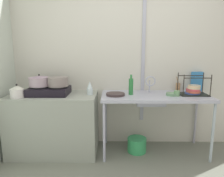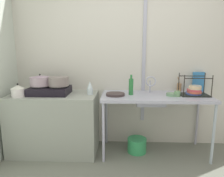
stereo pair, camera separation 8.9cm
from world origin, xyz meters
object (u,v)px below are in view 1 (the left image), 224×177
(stove, at_px, (49,91))
(faucet, at_px, (150,82))
(percolator, at_px, (90,88))
(cup_by_rack, at_px, (177,93))
(pot_on_left_burner, at_px, (39,81))
(sink_basin, at_px, (150,100))
(utensil_jar, at_px, (178,87))
(bucket_on_floor, at_px, (137,145))
(small_bowl_on_drainboard, at_px, (172,94))
(bottle_by_sink, at_px, (131,86))
(pot_on_right_burner, at_px, (58,82))
(frying_pan, at_px, (115,94))
(dish_rack, at_px, (193,90))
(cereal_box, at_px, (197,81))
(pot_beside_stove, at_px, (17,92))

(stove, xyz_separation_m, faucet, (1.42, 0.11, 0.11))
(percolator, height_order, cup_by_rack, percolator)
(pot_on_left_burner, distance_m, percolator, 0.70)
(sink_basin, xyz_separation_m, utensil_jar, (0.47, 0.28, 0.13))
(bucket_on_floor, bearing_deg, small_bowl_on_drainboard, -4.10)
(faucet, bearing_deg, small_bowl_on_drainboard, -28.47)
(bottle_by_sink, bearing_deg, bucket_on_floor, -8.89)
(sink_basin, height_order, utensil_jar, utensil_jar)
(small_bowl_on_drainboard, relative_size, bottle_by_sink, 0.55)
(percolator, xyz_separation_m, bottle_by_sink, (0.57, 0.01, 0.03))
(percolator, bearing_deg, pot_on_left_burner, -179.72)
(pot_on_right_burner, distance_m, percolator, 0.44)
(stove, distance_m, utensil_jar, 1.89)
(sink_basin, bearing_deg, stove, 179.47)
(frying_pan, distance_m, dish_rack, 1.08)
(sink_basin, bearing_deg, small_bowl_on_drainboard, -4.65)
(pot_on_right_burner, height_order, percolator, pot_on_right_burner)
(percolator, distance_m, utensil_jar, 1.33)
(cup_by_rack, height_order, utensil_jar, utensil_jar)
(bucket_on_floor, bearing_deg, stove, 179.83)
(utensil_jar, bearing_deg, bucket_on_floor, -156.52)
(bucket_on_floor, bearing_deg, bottle_by_sink, 171.11)
(frying_pan, bearing_deg, cereal_box, 14.39)
(pot_beside_stove, bearing_deg, bottle_by_sink, 7.30)
(percolator, xyz_separation_m, cereal_box, (1.58, 0.27, 0.05))
(cup_by_rack, xyz_separation_m, bucket_on_floor, (-0.52, 0.06, -0.78))
(pot_on_right_burner, xyz_separation_m, cereal_box, (2.01, 0.27, -0.04))
(pot_on_right_burner, relative_size, small_bowl_on_drainboard, 1.80)
(faucet, height_order, utensil_jar, faucet)
(frying_pan, xyz_separation_m, cereal_box, (1.23, 0.31, 0.13))
(utensil_jar, bearing_deg, pot_on_left_burner, -172.26)
(faucet, distance_m, frying_pan, 0.54)
(percolator, distance_m, sink_basin, 0.85)
(bucket_on_floor, bearing_deg, pot_on_left_burner, 179.84)
(pot_beside_stove, distance_m, bottle_by_sink, 1.51)
(bottle_by_sink, distance_m, bucket_on_floor, 0.87)
(percolator, relative_size, bucket_on_floor, 0.69)
(frying_pan, relative_size, dish_rack, 0.68)
(utensil_jar, bearing_deg, small_bowl_on_drainboard, -119.88)
(percolator, bearing_deg, stove, -179.66)
(pot_on_right_burner, relative_size, utensil_jar, 1.28)
(frying_pan, bearing_deg, small_bowl_on_drainboard, 0.53)
(stove, height_order, dish_rack, dish_rack)
(pot_beside_stove, height_order, faucet, faucet)
(sink_basin, xyz_separation_m, bottle_by_sink, (-0.26, 0.02, 0.18))
(percolator, height_order, dish_rack, dish_rack)
(pot_beside_stove, relative_size, utensil_jar, 0.84)
(faucet, distance_m, small_bowl_on_drainboard, 0.34)
(sink_basin, xyz_separation_m, bucket_on_floor, (-0.17, 0.01, -0.68))
(faucet, height_order, cereal_box, cereal_box)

